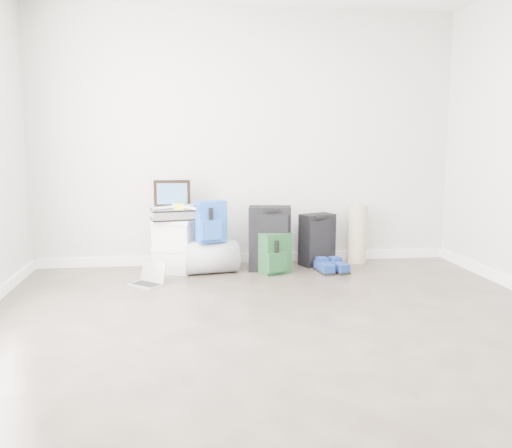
{
  "coord_description": "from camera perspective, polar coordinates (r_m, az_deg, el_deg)",
  "views": [
    {
      "loc": [
        -0.66,
        -3.29,
        1.33
      ],
      "look_at": [
        0.02,
        1.9,
        0.52
      ],
      "focal_mm": 38.0,
      "sensor_mm": 36.0,
      "label": 1
    }
  ],
  "objects": [
    {
      "name": "painting",
      "position": [
        5.57,
        -8.82,
        3.18
      ],
      "size": [
        0.37,
        0.05,
        0.28
      ],
      "rotation": [
        0.0,
        0.0,
        -0.05
      ],
      "color": "black",
      "rests_on": "briefcase"
    },
    {
      "name": "drone",
      "position": [
        5.46,
        -7.98,
        1.89
      ],
      "size": [
        0.49,
        0.49,
        0.05
      ],
      "rotation": [
        0.0,
        0.0,
        -0.23
      ],
      "color": "gold",
      "rests_on": "briefcase"
    },
    {
      "name": "room_envelope",
      "position": [
        3.4,
        3.98,
        15.43
      ],
      "size": [
        4.52,
        5.02,
        2.71
      ],
      "color": "beige",
      "rests_on": "ground"
    },
    {
      "name": "rolled_rug",
      "position": [
        6.02,
        10.6,
        -1.06
      ],
      "size": [
        0.21,
        0.21,
        0.63
      ],
      "primitive_type": "cylinder",
      "color": "tan",
      "rests_on": "ground"
    },
    {
      "name": "briefcase",
      "position": [
        5.49,
        -8.8,
        1.03
      ],
      "size": [
        0.45,
        0.36,
        0.12
      ],
      "primitive_type": "cube",
      "rotation": [
        0.0,
        0.0,
        0.16
      ],
      "color": "#B2B2B7",
      "rests_on": "boxes_stack"
    },
    {
      "name": "shoes",
      "position": [
        5.57,
        7.87,
        -4.55
      ],
      "size": [
        0.32,
        0.33,
        0.1
      ],
      "rotation": [
        0.0,
        0.0,
        0.22
      ],
      "color": "black",
      "rests_on": "ground"
    },
    {
      "name": "duffel_bag",
      "position": [
        5.49,
        -4.77,
        -3.48
      ],
      "size": [
        0.58,
        0.41,
        0.33
      ],
      "primitive_type": "cylinder",
      "rotation": [
        0.0,
        1.57,
        0.16
      ],
      "color": "gray",
      "rests_on": "ground"
    },
    {
      "name": "laptop",
      "position": [
        5.16,
        -11.2,
        -5.72
      ],
      "size": [
        0.36,
        0.35,
        0.21
      ],
      "rotation": [
        0.0,
        0.0,
        -0.72
      ],
      "color": "silver",
      "rests_on": "ground"
    },
    {
      "name": "carry_on",
      "position": [
        5.82,
        6.46,
        -1.66
      ],
      "size": [
        0.4,
        0.34,
        0.55
      ],
      "rotation": [
        0.0,
        0.0,
        0.38
      ],
      "color": "black",
      "rests_on": "ground"
    },
    {
      "name": "blue_backpack",
      "position": [
        5.39,
        -4.8,
        0.2
      ],
      "size": [
        0.33,
        0.29,
        0.41
      ],
      "rotation": [
        0.0,
        0.0,
        0.35
      ],
      "color": "#1B3FB1",
      "rests_on": "duffel_bag"
    },
    {
      "name": "green_backpack",
      "position": [
        5.44,
        2.04,
        -3.19
      ],
      "size": [
        0.34,
        0.31,
        0.41
      ],
      "rotation": [
        0.0,
        0.0,
        0.42
      ],
      "color": "#13351D",
      "rests_on": "ground"
    },
    {
      "name": "boxes_stack",
      "position": [
        5.54,
        -8.72,
        -2.31
      ],
      "size": [
        0.44,
        0.39,
        0.54
      ],
      "rotation": [
        0.0,
        0.0,
        -0.24
      ],
      "color": "silver",
      "rests_on": "ground"
    },
    {
      "name": "large_suitcase",
      "position": [
        5.56,
        1.49,
        -1.54
      ],
      "size": [
        0.46,
        0.34,
        0.66
      ],
      "rotation": [
        0.0,
        0.0,
        -0.18
      ],
      "color": "black",
      "rests_on": "ground"
    },
    {
      "name": "ground",
      "position": [
        3.61,
        3.74,
        -12.81
      ],
      "size": [
        5.0,
        5.0,
        0.0
      ],
      "primitive_type": "plane",
      "color": "#332A25",
      "rests_on": "ground"
    }
  ]
}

